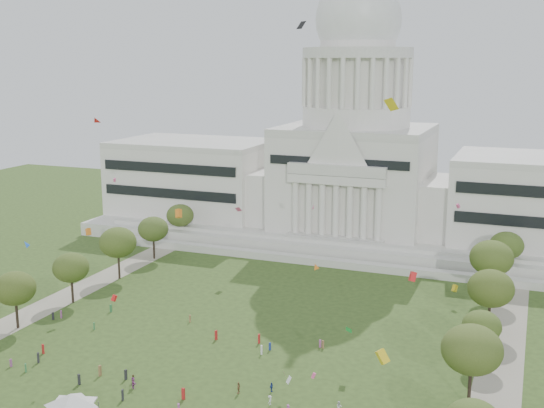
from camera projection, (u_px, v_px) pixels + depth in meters
name	position (u px, v px, depth m)	size (l,w,h in m)	color
ground	(168.00, 407.00, 107.51)	(400.00, 400.00, 0.00)	#2F451B
capitol	(354.00, 166.00, 206.41)	(160.00, 64.50, 91.30)	beige
path_left	(48.00, 306.00, 151.98)	(8.00, 160.00, 0.04)	gray
path_right	(499.00, 377.00, 117.70)	(8.00, 160.00, 0.04)	gray
row_tree_l_2	(15.00, 288.00, 137.61)	(8.42, 8.42, 11.97)	black
row_tree_r_2	(472.00, 350.00, 105.64)	(9.55, 9.55, 13.58)	black
row_tree_l_3	(71.00, 268.00, 152.47)	(8.12, 8.12, 11.55)	black
row_tree_r_3	(482.00, 326.00, 121.62)	(7.01, 7.01, 9.98)	black
row_tree_l_4	(118.00, 242.00, 169.08)	(9.29, 9.29, 13.21)	black
row_tree_r_4	(491.00, 288.00, 135.21)	(9.19, 9.19, 13.06)	black
row_tree_l_5	(153.00, 229.00, 186.62)	(8.33, 8.33, 11.85)	black
row_tree_r_5	(492.00, 258.00, 153.89)	(9.82, 9.82, 13.96)	black
row_tree_l_6	(180.00, 215.00, 203.76)	(8.19, 8.19, 11.64)	black
row_tree_r_6	(507.00, 245.00, 169.64)	(8.42, 8.42, 11.97)	black
event_tent	(71.00, 400.00, 102.23)	(10.61, 10.61, 4.78)	#4C4C4C
person_2	(339.00, 407.00, 105.76)	(0.89, 0.55, 1.83)	silver
person_3	(270.00, 400.00, 108.03)	(1.04, 0.54, 1.61)	silver
person_4	(239.00, 388.00, 111.74)	(1.17, 0.64, 1.99)	olive
person_5	(133.00, 383.00, 113.46)	(1.83, 0.72, 1.97)	#994C8C
person_8	(133.00, 379.00, 115.54)	(0.71, 0.44, 1.47)	olive
person_10	(272.00, 387.00, 112.40)	(0.94, 0.51, 1.61)	navy
distant_crowd	(150.00, 356.00, 124.09)	(60.37, 34.97, 1.93)	#994C8C
kite_swarm	(207.00, 243.00, 107.14)	(83.11, 102.37, 65.00)	#E54C8C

